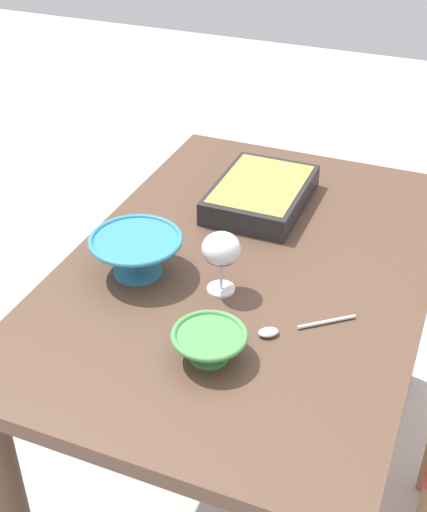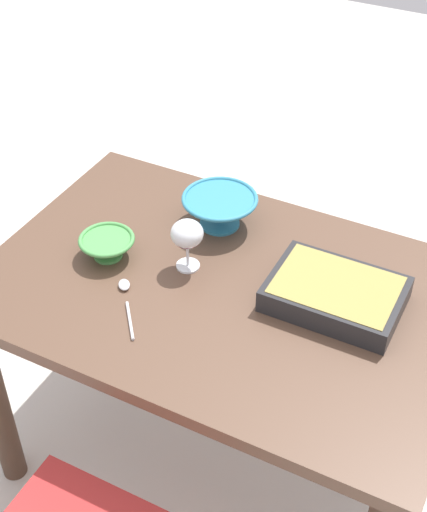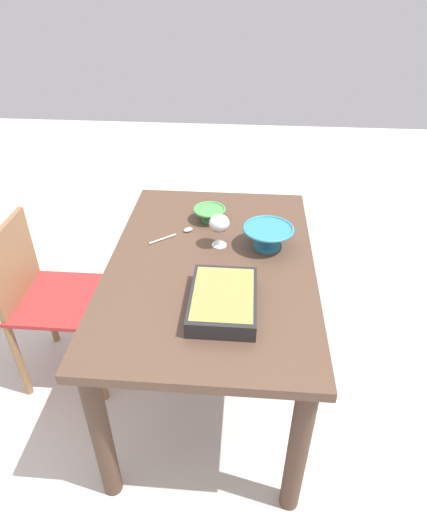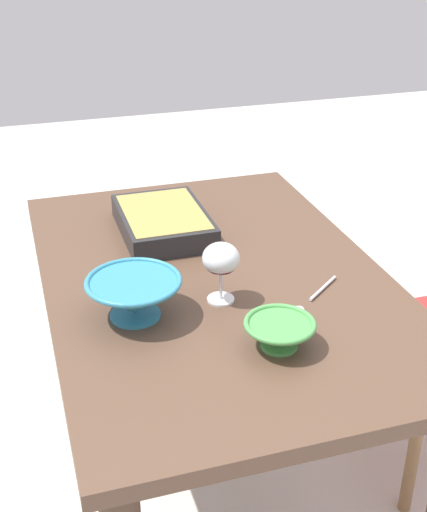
{
  "view_description": "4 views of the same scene",
  "coord_description": "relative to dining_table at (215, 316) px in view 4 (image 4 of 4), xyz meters",
  "views": [
    {
      "loc": [
        1.3,
        0.44,
        1.7
      ],
      "look_at": [
        0.08,
        -0.06,
        0.8
      ],
      "focal_mm": 48.81,
      "sensor_mm": 36.0,
      "label": 1
    },
    {
      "loc": [
        -0.63,
        1.29,
        2.04
      ],
      "look_at": [
        0.05,
        -0.03,
        0.81
      ],
      "focal_mm": 51.87,
      "sensor_mm": 36.0,
      "label": 2
    },
    {
      "loc": [
        -1.5,
        -0.13,
        1.81
      ],
      "look_at": [
        0.0,
        -0.01,
        0.77
      ],
      "focal_mm": 31.48,
      "sensor_mm": 36.0,
      "label": 3
    },
    {
      "loc": [
        1.46,
        -0.46,
        1.6
      ],
      "look_at": [
        0.08,
        -0.03,
        0.84
      ],
      "focal_mm": 48.86,
      "sensor_mm": 36.0,
      "label": 4
    }
  ],
  "objects": [
    {
      "name": "mixing_bowl",
      "position": [
        0.13,
        -0.23,
        0.18
      ],
      "size": [
        0.22,
        0.22,
        0.1
      ],
      "color": "teal",
      "rests_on": "dining_table"
    },
    {
      "name": "casserole_dish",
      "position": [
        -0.28,
        -0.07,
        0.16
      ],
      "size": [
        0.33,
        0.24,
        0.07
      ],
      "color": "#262628",
      "rests_on": "dining_table"
    },
    {
      "name": "wine_glass",
      "position": [
        0.12,
        -0.02,
        0.23
      ],
      "size": [
        0.09,
        0.09,
        0.15
      ],
      "color": "white",
      "rests_on": "dining_table"
    },
    {
      "name": "ground_plane",
      "position": [
        0.0,
        0.0,
        -0.62
      ],
      "size": [
        8.0,
        8.0,
        0.0
      ],
      "primitive_type": "plane",
      "color": "beige"
    },
    {
      "name": "serving_spoon",
      "position": [
        0.21,
        0.16,
        0.13
      ],
      "size": [
        0.15,
        0.18,
        0.01
      ],
      "color": "silver",
      "rests_on": "dining_table"
    },
    {
      "name": "small_bowl",
      "position": [
        0.34,
        0.04,
        0.16
      ],
      "size": [
        0.15,
        0.15,
        0.06
      ],
      "color": "#4C994C",
      "rests_on": "dining_table"
    },
    {
      "name": "dining_table",
      "position": [
        0.0,
        0.0,
        0.0
      ],
      "size": [
        1.27,
        0.84,
        0.75
      ],
      "color": "brown",
      "rests_on": "ground_plane"
    }
  ]
}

